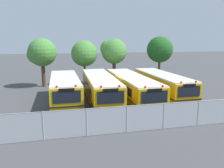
# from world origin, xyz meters

# --- Properties ---
(ground_plane) EXTENTS (160.00, 160.00, 0.00)m
(ground_plane) POSITION_xyz_m (0.00, 0.00, 0.00)
(ground_plane) COLOR #424244
(school_bus_0) EXTENTS (2.64, 9.60, 2.57)m
(school_bus_0) POSITION_xyz_m (-4.87, 0.10, 1.35)
(school_bus_0) COLOR yellow
(school_bus_0) RESTS_ON ground_plane
(school_bus_1) EXTENTS (2.84, 11.05, 2.59)m
(school_bus_1) POSITION_xyz_m (-1.56, -0.09, 1.37)
(school_bus_1) COLOR #EAA80C
(school_bus_1) RESTS_ON ground_plane
(school_bus_2) EXTENTS (2.65, 11.53, 2.50)m
(school_bus_2) POSITION_xyz_m (1.54, -0.21, 1.32)
(school_bus_2) COLOR #EAA80C
(school_bus_2) RESTS_ON ground_plane
(school_bus_3) EXTENTS (2.59, 10.26, 2.51)m
(school_bus_3) POSITION_xyz_m (5.03, 0.18, 1.33)
(school_bus_3) COLOR #EAA80C
(school_bus_3) RESTS_ON ground_plane
(tree_0) EXTENTS (3.62, 3.49, 6.06)m
(tree_0) POSITION_xyz_m (-7.42, 8.45, 4.22)
(tree_0) COLOR #4C3823
(tree_0) RESTS_ON ground_plane
(tree_1) EXTENTS (3.36, 3.36, 5.77)m
(tree_1) POSITION_xyz_m (-2.16, 8.39, 4.09)
(tree_1) COLOR #4C3823
(tree_1) RESTS_ON ground_plane
(tree_2) EXTENTS (3.47, 3.30, 6.00)m
(tree_2) POSITION_xyz_m (1.66, 8.09, 4.40)
(tree_2) COLOR #4C3823
(tree_2) RESTS_ON ground_plane
(tree_3) EXTENTS (3.68, 3.68, 6.32)m
(tree_3) POSITION_xyz_m (8.80, 9.03, 4.49)
(tree_3) COLOR #4C3823
(tree_3) RESTS_ON ground_plane
(chainlink_fence) EXTENTS (17.87, 0.07, 1.79)m
(chainlink_fence) POSITION_xyz_m (0.00, -8.05, 0.93)
(chainlink_fence) COLOR #9EA0A3
(chainlink_fence) RESTS_ON ground_plane
(traffic_cone) EXTENTS (0.40, 0.40, 0.53)m
(traffic_cone) POSITION_xyz_m (4.46, -6.74, 0.26)
(traffic_cone) COLOR #EA5914
(traffic_cone) RESTS_ON ground_plane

